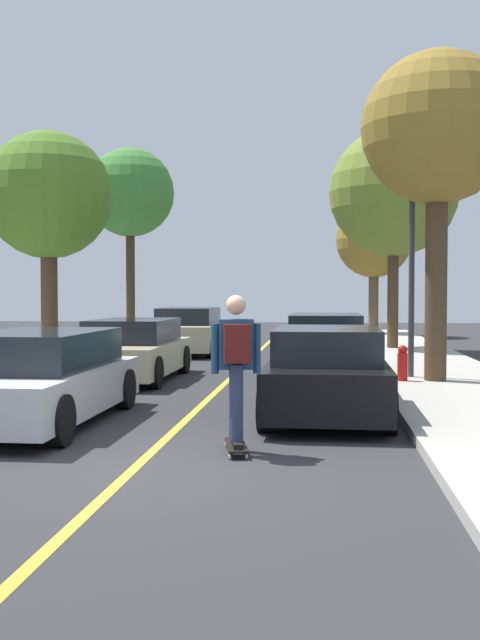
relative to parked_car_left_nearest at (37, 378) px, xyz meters
name	(u,v)px	position (x,y,z in m)	size (l,w,h in m)	color
ground	(139,464)	(2.06, -2.36, -0.65)	(80.00, 80.00, 0.00)	#2D2D30
center_line	(198,408)	(2.06, 1.64, -0.65)	(0.12, 39.20, 0.01)	gold
parked_car_left_nearest	(37,378)	(0.00, 0.00, 0.00)	(2.00, 4.44, 1.31)	#B7B7BC
parked_car_left_near	(132,350)	(0.00, 5.49, -0.02)	(1.92, 4.34, 1.30)	#BCAD89
parked_car_left_far	(188,331)	(0.00, 12.34, 0.05)	(1.97, 4.04, 1.41)	#BCAD89
parked_car_right_nearest	(327,373)	(4.12, 1.04, 0.00)	(1.87, 4.16, 1.34)	black
parked_car_right_near	(325,344)	(4.12, 7.37, 0.03)	(1.95, 4.55, 1.37)	#196066
street_tree_left_nearest	(48,197)	(-2.15, 6.34, 3.39)	(2.89, 2.89, 5.39)	#4C3823
street_tree_left_near	(130,194)	(-2.15, 13.75, 4.42)	(2.86, 2.86, 6.41)	#3D2D1E
street_tree_right_nearest	(437,132)	(6.27, 4.82, 4.35)	(2.98, 2.98, 6.43)	#4C3823
street_tree_right_near	(394,193)	(6.27, 13.81, 4.34)	(4.03, 4.03, 6.89)	#4C3823
street_tree_right_far	(374,240)	(6.27, 22.69, 3.47)	(3.26, 3.26, 5.65)	brown
fire_hydrant	(402,363)	(5.62, 4.69, -0.17)	(0.20, 0.20, 0.70)	#B2140F
streetlamp	(412,220)	(5.87, 5.45, 2.70)	(0.36, 0.24, 5.62)	#38383D
skateboard	(236,445)	(3.04, -1.67, -0.57)	(0.37, 0.87, 0.10)	black
skateboarder	(236,359)	(3.05, -1.70, 0.44)	(0.59, 0.71, 1.74)	black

